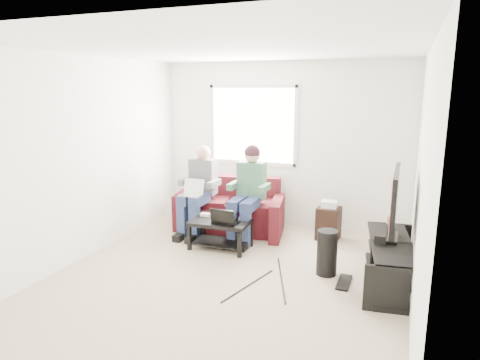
% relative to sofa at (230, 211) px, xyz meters
% --- Properties ---
extents(floor, '(4.50, 4.50, 0.00)m').
position_rel_sofa_xyz_m(floor, '(0.66, -1.66, -0.30)').
color(floor, tan).
rests_on(floor, ground).
extents(ceiling, '(4.50, 4.50, 0.00)m').
position_rel_sofa_xyz_m(ceiling, '(0.66, -1.66, 2.30)').
color(ceiling, white).
rests_on(ceiling, wall_back).
extents(wall_back, '(4.50, 0.00, 4.50)m').
position_rel_sofa_xyz_m(wall_back, '(0.66, 0.59, 1.00)').
color(wall_back, white).
rests_on(wall_back, floor).
extents(wall_front, '(4.50, 0.00, 4.50)m').
position_rel_sofa_xyz_m(wall_front, '(0.66, -3.91, 1.00)').
color(wall_front, white).
rests_on(wall_front, floor).
extents(wall_left, '(0.00, 4.50, 4.50)m').
position_rel_sofa_xyz_m(wall_left, '(-1.34, -1.66, 1.00)').
color(wall_left, white).
rests_on(wall_left, floor).
extents(wall_right, '(0.00, 4.50, 4.50)m').
position_rel_sofa_xyz_m(wall_right, '(2.66, -1.66, 1.00)').
color(wall_right, white).
rests_on(wall_right, floor).
extents(window, '(1.48, 0.04, 1.28)m').
position_rel_sofa_xyz_m(window, '(0.16, 0.57, 1.30)').
color(window, white).
rests_on(window, wall_back).
extents(sofa, '(1.85, 1.04, 0.81)m').
position_rel_sofa_xyz_m(sofa, '(0.00, 0.00, 0.00)').
color(sofa, '#4F131F').
rests_on(sofa, floor).
extents(person_left, '(0.40, 0.71, 1.33)m').
position_rel_sofa_xyz_m(person_left, '(-0.40, -0.29, 0.42)').
color(person_left, navy).
rests_on(person_left, sofa).
extents(person_right, '(0.40, 0.71, 1.37)m').
position_rel_sofa_xyz_m(person_right, '(0.40, -0.27, 0.48)').
color(person_right, navy).
rests_on(person_right, sofa).
extents(laptop_silver, '(0.35, 0.26, 0.24)m').
position_rel_sofa_xyz_m(laptop_silver, '(-0.40, -0.53, 0.40)').
color(laptop_silver, silver).
rests_on(laptop_silver, person_left).
extents(coffee_table, '(0.83, 0.53, 0.40)m').
position_rel_sofa_xyz_m(coffee_table, '(0.19, -0.81, -0.01)').
color(coffee_table, black).
rests_on(coffee_table, floor).
extents(laptop_black, '(0.36, 0.26, 0.24)m').
position_rel_sofa_xyz_m(laptop_black, '(0.31, -0.89, 0.22)').
color(laptop_black, black).
rests_on(laptop_black, coffee_table).
extents(controller_a, '(0.14, 0.09, 0.04)m').
position_rel_sofa_xyz_m(controller_a, '(-0.09, -0.69, 0.12)').
color(controller_a, silver).
rests_on(controller_a, coffee_table).
extents(controller_b, '(0.14, 0.09, 0.04)m').
position_rel_sofa_xyz_m(controller_b, '(0.09, -0.63, 0.12)').
color(controller_b, black).
rests_on(controller_b, coffee_table).
extents(controller_c, '(0.14, 0.09, 0.04)m').
position_rel_sofa_xyz_m(controller_c, '(0.49, -0.66, 0.12)').
color(controller_c, gray).
rests_on(controller_c, coffee_table).
extents(tv_stand, '(0.64, 1.53, 0.49)m').
position_rel_sofa_xyz_m(tv_stand, '(2.43, -1.09, -0.08)').
color(tv_stand, black).
rests_on(tv_stand, floor).
extents(tv, '(0.12, 1.10, 0.81)m').
position_rel_sofa_xyz_m(tv, '(2.42, -0.99, 0.65)').
color(tv, black).
rests_on(tv, tv_stand).
extents(soundbar, '(0.12, 0.50, 0.10)m').
position_rel_sofa_xyz_m(soundbar, '(2.31, -0.99, 0.24)').
color(soundbar, black).
rests_on(soundbar, tv_stand).
extents(drink_cup, '(0.08, 0.08, 0.12)m').
position_rel_sofa_xyz_m(drink_cup, '(2.38, -0.46, 0.25)').
color(drink_cup, '#B5794E').
rests_on(drink_cup, tv_stand).
extents(console_white, '(0.30, 0.22, 0.06)m').
position_rel_sofa_xyz_m(console_white, '(2.43, -1.49, -0.01)').
color(console_white, silver).
rests_on(console_white, tv_stand).
extents(console_grey, '(0.34, 0.26, 0.08)m').
position_rel_sofa_xyz_m(console_grey, '(2.43, -0.79, -0.00)').
color(console_grey, gray).
rests_on(console_grey, tv_stand).
extents(console_black, '(0.38, 0.30, 0.07)m').
position_rel_sofa_xyz_m(console_black, '(2.43, -1.14, -0.01)').
color(console_black, black).
rests_on(console_black, tv_stand).
extents(subwoofer, '(0.24, 0.24, 0.55)m').
position_rel_sofa_xyz_m(subwoofer, '(1.72, -1.13, -0.03)').
color(subwoofer, black).
rests_on(subwoofer, floor).
extents(keyboard_floor, '(0.14, 0.42, 0.02)m').
position_rel_sofa_xyz_m(keyboard_floor, '(1.95, -1.30, -0.29)').
color(keyboard_floor, black).
rests_on(keyboard_floor, floor).
extents(end_table, '(0.32, 0.32, 0.58)m').
position_rel_sofa_xyz_m(end_table, '(1.52, 0.12, -0.04)').
color(end_table, black).
rests_on(end_table, floor).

